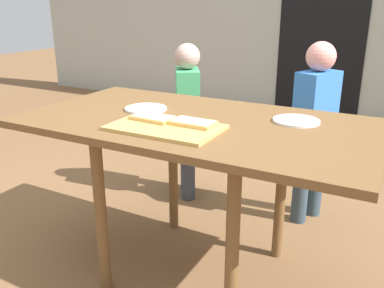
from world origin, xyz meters
TOP-DOWN VIEW (x-y plane):
  - ground_plane at (0.00, 0.00)m, footprint 16.00×16.00m
  - house_door at (-0.13, 3.09)m, footprint 0.90×0.02m
  - dining_table at (0.00, 0.00)m, footprint 1.51×0.81m
  - cutting_board at (-0.05, -0.18)m, footprint 0.44×0.27m
  - pizza_slice_far_right at (0.04, -0.12)m, footprint 0.18×0.11m
  - pizza_slice_far_left at (-0.14, -0.13)m, footprint 0.18×0.11m
  - plate_white_left at (-0.29, 0.04)m, footprint 0.20×0.20m
  - plate_white_right at (0.38, 0.17)m, footprint 0.20×0.20m
  - child_left at (-0.44, 0.72)m, footprint 0.24×0.28m
  - child_right at (0.34, 0.78)m, footprint 0.22×0.28m

SIDE VIEW (x-z plane):
  - ground_plane at x=0.00m, z-range 0.00..0.00m
  - child_left at x=-0.44m, z-range 0.06..1.06m
  - child_right at x=0.34m, z-range 0.07..1.11m
  - dining_table at x=0.00m, z-range 0.30..1.06m
  - plate_white_left at x=-0.29m, z-range 0.76..0.77m
  - plate_white_right at x=0.38m, z-range 0.76..0.77m
  - cutting_board at x=-0.05m, z-range 0.76..0.77m
  - pizza_slice_far_right at x=0.04m, z-range 0.77..0.79m
  - pizza_slice_far_left at x=-0.14m, z-range 0.77..0.79m
  - house_door at x=-0.13m, z-range 0.00..2.00m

